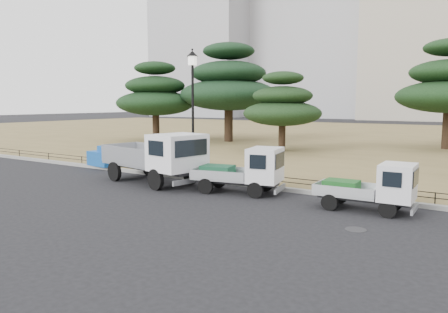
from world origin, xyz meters
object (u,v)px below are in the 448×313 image
Objects in this scene: truck_large at (157,155)px; truck_kei_front at (244,170)px; tarp_pile at (105,157)px; street_lamp at (193,92)px; truck_kei_rear at (372,187)px.

truck_large is 1.48× the size of truck_kei_front.
truck_kei_front reaches higher than tarp_pile.
street_lamp reaches higher than tarp_pile.
truck_large is at bearing 172.87° from truck_kei_front.
street_lamp is at bearing 166.76° from truck_kei_rear.
truck_kei_front is at bearing -9.35° from tarp_pile.
truck_kei_front is 4.96m from truck_kei_rear.
tarp_pile is at bearing 171.41° from truck_large.
street_lamp is at bearing 82.48° from truck_large.
street_lamp reaches higher than truck_kei_rear.
truck_kei_front is 5.03m from street_lamp.
truck_kei_front is 1.16× the size of truck_kei_rear.
street_lamp is (0.60, 1.83, 2.77)m from truck_large.
truck_kei_rear is at bearing -13.37° from truck_kei_front.
truck_large reaches higher than truck_kei_front.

